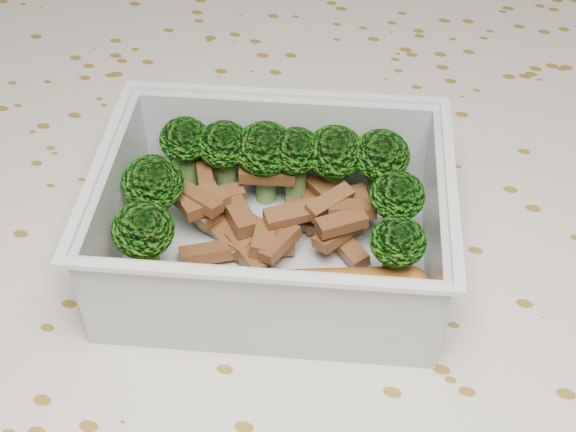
# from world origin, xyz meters

# --- Properties ---
(dining_table) EXTENTS (1.40, 0.90, 0.75)m
(dining_table) POSITION_xyz_m (0.00, 0.00, 0.67)
(dining_table) COLOR brown
(dining_table) RESTS_ON ground
(tablecloth) EXTENTS (1.46, 0.96, 0.19)m
(tablecloth) POSITION_xyz_m (0.00, 0.00, 0.72)
(tablecloth) COLOR beige
(tablecloth) RESTS_ON dining_table
(lunch_container) EXTENTS (0.22, 0.19, 0.07)m
(lunch_container) POSITION_xyz_m (-0.01, -0.01, 0.78)
(lunch_container) COLOR silver
(lunch_container) RESTS_ON tablecloth
(broccoli_florets) EXTENTS (0.18, 0.13, 0.06)m
(broccoli_florets) POSITION_xyz_m (-0.01, 0.02, 0.80)
(broccoli_florets) COLOR #608C3F
(broccoli_florets) RESTS_ON lunch_container
(meat_pile) EXTENTS (0.12, 0.09, 0.03)m
(meat_pile) POSITION_xyz_m (-0.01, 0.00, 0.78)
(meat_pile) COLOR brown
(meat_pile) RESTS_ON lunch_container
(sausage) EXTENTS (0.16, 0.07, 0.02)m
(sausage) POSITION_xyz_m (0.01, -0.05, 0.78)
(sausage) COLOR #AC5B20
(sausage) RESTS_ON lunch_container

